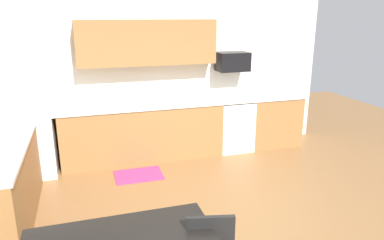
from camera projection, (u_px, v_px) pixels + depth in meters
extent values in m
plane|color=olive|center=(218.00, 228.00, 4.09)|extent=(12.00, 12.00, 0.00)
cube|color=silver|center=(164.00, 74.00, 6.14)|extent=(5.80, 0.10, 2.70)
cube|color=olive|center=(143.00, 133.00, 5.95)|extent=(2.61, 0.60, 0.90)
cube|color=olive|center=(271.00, 121.00, 6.62)|extent=(0.94, 0.60, 0.90)
cube|color=olive|center=(2.00, 189.00, 4.05)|extent=(0.60, 2.00, 0.90)
cube|color=silver|center=(169.00, 103.00, 5.94)|extent=(4.80, 0.64, 0.04)
cube|color=olive|center=(147.00, 43.00, 5.70)|extent=(2.20, 0.34, 0.70)
cube|color=white|center=(25.00, 119.00, 5.27)|extent=(0.76, 0.70, 1.71)
cube|color=white|center=(233.00, 125.00, 6.40)|extent=(0.60, 0.60, 0.88)
cube|color=black|center=(234.00, 100.00, 6.27)|extent=(0.60, 0.60, 0.03)
cube|color=black|center=(232.00, 62.00, 6.18)|extent=(0.54, 0.36, 0.32)
cube|color=#A5A8AD|center=(135.00, 108.00, 5.79)|extent=(0.48, 0.40, 0.14)
cylinder|color=#B2B5BA|center=(133.00, 96.00, 5.91)|extent=(0.02, 0.02, 0.24)
cube|color=black|center=(210.00, 239.00, 2.81)|extent=(0.38, 0.13, 0.40)
cube|color=#CC3372|center=(139.00, 175.00, 5.42)|extent=(0.70, 0.50, 0.01)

